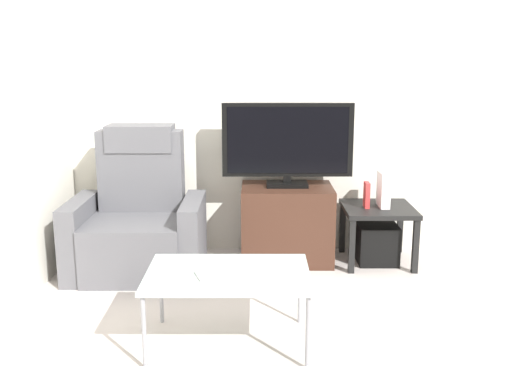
% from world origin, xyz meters
% --- Properties ---
extents(ground_plane, '(6.40, 6.40, 0.00)m').
position_xyz_m(ground_plane, '(0.00, 0.00, 0.00)').
color(ground_plane, '#BCB2AD').
extents(wall_back, '(6.40, 0.06, 2.60)m').
position_xyz_m(wall_back, '(0.00, 1.13, 1.30)').
color(wall_back, silver).
rests_on(wall_back, ground).
extents(wall_side, '(0.06, 4.48, 2.60)m').
position_xyz_m(wall_side, '(-1.88, 0.00, 1.30)').
color(wall_side, silver).
rests_on(wall_side, ground).
extents(tv_stand, '(0.71, 0.49, 0.60)m').
position_xyz_m(tv_stand, '(-0.10, 0.82, 0.30)').
color(tv_stand, '#3D2319').
rests_on(tv_stand, ground).
extents(television, '(1.01, 0.20, 0.65)m').
position_xyz_m(television, '(-0.10, 0.84, 0.94)').
color(television, black).
rests_on(television, tv_stand).
extents(recliner_armchair, '(0.98, 0.78, 1.08)m').
position_xyz_m(recliner_armchair, '(-1.23, 0.62, 0.37)').
color(recliner_armchair, '#515156').
rests_on(recliner_armchair, ground).
extents(side_table, '(0.54, 0.54, 0.45)m').
position_xyz_m(side_table, '(0.61, 0.78, 0.38)').
color(side_table, black).
rests_on(side_table, ground).
extents(subwoofer_box, '(0.31, 0.31, 0.31)m').
position_xyz_m(subwoofer_box, '(0.61, 0.78, 0.15)').
color(subwoofer_box, black).
rests_on(subwoofer_box, ground).
extents(book_upright, '(0.03, 0.10, 0.20)m').
position_xyz_m(book_upright, '(0.51, 0.76, 0.55)').
color(book_upright, red).
rests_on(book_upright, side_table).
extents(game_console, '(0.07, 0.20, 0.27)m').
position_xyz_m(game_console, '(0.64, 0.79, 0.59)').
color(game_console, white).
rests_on(game_console, side_table).
extents(coffee_table, '(0.90, 0.60, 0.43)m').
position_xyz_m(coffee_table, '(-0.50, -0.55, 0.40)').
color(coffee_table, '#B2C6C1').
rests_on(coffee_table, ground).
extents(cell_phone, '(0.11, 0.16, 0.01)m').
position_xyz_m(cell_phone, '(-0.63, -0.61, 0.43)').
color(cell_phone, '#B7B7BC').
rests_on(cell_phone, coffee_table).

